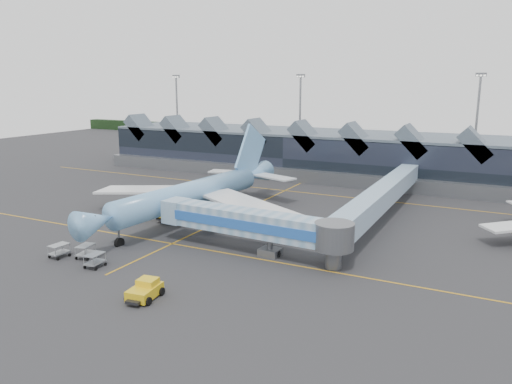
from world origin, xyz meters
The scene contains 10 objects.
ground centered at (0.00, 0.00, 0.00)m, with size 260.00×260.00×0.00m, color #262629.
taxi_stripes centered at (0.00, 10.00, 0.01)m, with size 120.00×60.00×0.01m.
tree_line_far centered at (0.00, 110.00, 2.00)m, with size 260.00×4.00×4.00m, color black.
terminal centered at (-5.07, 47.35, 4.88)m, with size 90.00×22.25×12.52m.
light_masts centered at (21.00, 62.80, 12.49)m, with size 132.40×42.56×22.45m.
main_airliner centered at (-4.13, 3.82, 4.00)m, with size 36.72×42.39×13.61m.
jet_bridge centered at (12.01, -6.32, 3.58)m, with size 25.66×5.05×5.34m.
fuel_truck centered at (-5.79, 2.90, 1.71)m, with size 4.04×9.16×3.05m.
pushback_tug centered at (7.63, -22.66, 0.80)m, with size 2.94×4.25×1.78m.
baggage_carts centered at (-5.82, -17.91, 0.88)m, with size 7.75×4.18×1.57m.
Camera 1 is at (37.36, -57.54, 20.31)m, focal length 35.00 mm.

